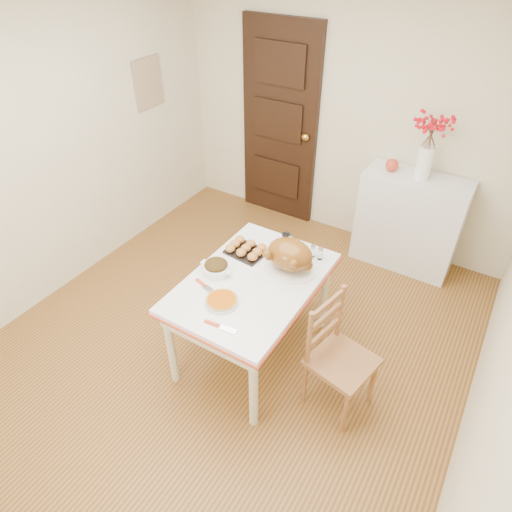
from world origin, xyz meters
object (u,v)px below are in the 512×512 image
Objects in this scene: kitchen_table at (253,317)px; chair_oak at (343,360)px; sideboard at (408,222)px; pumpkin_pie at (222,300)px; turkey_platter at (290,256)px.

kitchen_table is 0.76m from chair_oak.
chair_oak is (0.11, -1.85, -0.02)m from sideboard.
pumpkin_pie reaches higher than kitchen_table.
chair_oak is at bearing 15.38° from pumpkin_pie.
pumpkin_pie is (-0.69, -2.07, 0.30)m from sideboard.
turkey_platter reaches higher than pumpkin_pie.
kitchen_table is at bearing -109.98° from turkey_platter.
kitchen_table is 1.40× the size of chair_oak.
pumpkin_pie is (-0.80, -0.22, 0.32)m from chair_oak.
turkey_platter reaches higher than chair_oak.
kitchen_table is at bearing 95.54° from chair_oak.
chair_oak is at bearing -13.09° from turkey_platter.
kitchen_table is (-0.64, -1.77, -0.09)m from sideboard.
turkey_platter is (-0.59, 0.32, 0.42)m from chair_oak.
chair_oak is 2.25× the size of turkey_platter.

